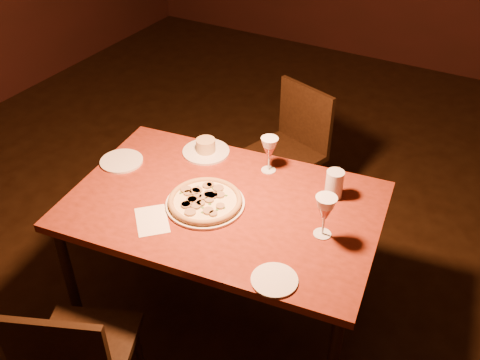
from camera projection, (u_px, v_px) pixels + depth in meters
The scene contains 13 objects.
floor at pixel (249, 315), 2.77m from camera, with size 7.00×7.00×0.00m, color black.
dining_table at pixel (224, 214), 2.40m from camera, with size 1.46×1.04×0.73m.
chair_near at pixel (78, 356), 2.06m from camera, with size 0.50×0.50×0.79m.
chair_far at pixel (290, 147), 3.21m from camera, with size 0.51×0.51×0.82m.
pizza_plate at pixel (205, 201), 2.34m from camera, with size 0.35×0.35×0.04m.
ramekin_saucer at pixel (206, 148), 2.67m from camera, with size 0.24×0.24×0.08m.
wine_glass_far at pixel (269, 155), 2.51m from camera, with size 0.08×0.08×0.18m, color #BA604D, non-canonical shape.
wine_glass_right at pixel (324, 216), 2.14m from camera, with size 0.09×0.09×0.19m, color #BA604D, non-canonical shape.
water_tumbler at pixel (334, 184), 2.36m from camera, with size 0.08×0.08×0.13m, color silver.
side_plate_left at pixel (122, 161), 2.62m from camera, with size 0.21×0.21×0.01m, color white.
side_plate_near at pixel (274, 280), 1.98m from camera, with size 0.18×0.18×0.01m, color white.
menu_card at pixel (152, 220), 2.26m from camera, with size 0.13×0.19×0.00m, color white.
pendant_light at pixel (219, 8), 1.85m from camera, with size 0.12×0.12×0.12m, color #FC8546.
Camera 1 is at (0.85, -1.61, 2.21)m, focal length 40.00 mm.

